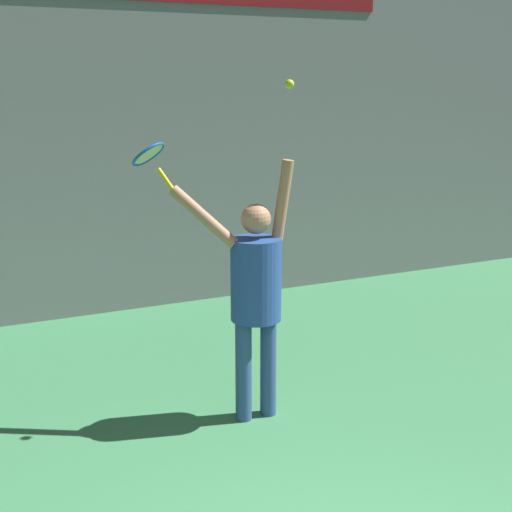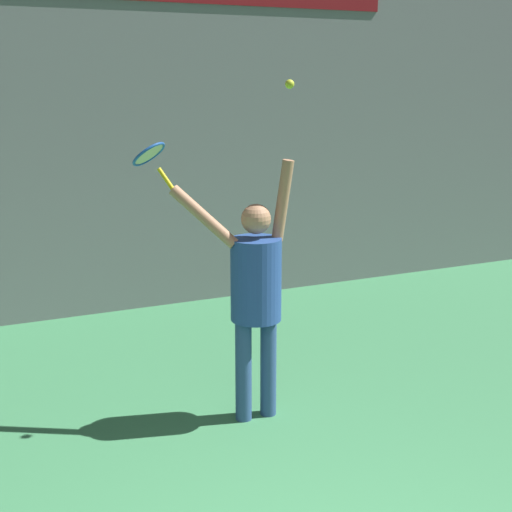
{
  "view_description": "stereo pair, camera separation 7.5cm",
  "coord_description": "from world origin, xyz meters",
  "px_view_note": "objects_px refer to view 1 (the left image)",
  "views": [
    {
      "loc": [
        -1.51,
        -2.02,
        2.64
      ],
      "look_at": [
        0.76,
        2.78,
        1.34
      ],
      "focal_mm": 50.0,
      "sensor_mm": 36.0,
      "label": 1
    },
    {
      "loc": [
        -1.44,
        -2.05,
        2.64
      ],
      "look_at": [
        0.76,
        2.78,
        1.34
      ],
      "focal_mm": 50.0,
      "sensor_mm": 36.0,
      "label": 2
    }
  ],
  "objects_px": {
    "tennis_player": "(255,287)",
    "water_bottle": "(258,298)",
    "tennis_racket": "(150,157)",
    "tennis_ball": "(290,84)"
  },
  "relations": [
    {
      "from": "tennis_player",
      "to": "water_bottle",
      "type": "height_order",
      "value": "tennis_player"
    },
    {
      "from": "tennis_player",
      "to": "tennis_racket",
      "type": "distance_m",
      "value": 1.28
    },
    {
      "from": "tennis_ball",
      "to": "tennis_racket",
      "type": "bearing_deg",
      "value": 150.1
    },
    {
      "from": "tennis_player",
      "to": "water_bottle",
      "type": "bearing_deg",
      "value": 64.16
    },
    {
      "from": "tennis_ball",
      "to": "water_bottle",
      "type": "distance_m",
      "value": 3.75
    },
    {
      "from": "tennis_racket",
      "to": "tennis_ball",
      "type": "xyz_separation_m",
      "value": [
        0.91,
        -0.53,
        0.54
      ]
    },
    {
      "from": "tennis_player",
      "to": "tennis_racket",
      "type": "bearing_deg",
      "value": 146.21
    },
    {
      "from": "tennis_player",
      "to": "tennis_racket",
      "type": "xyz_separation_m",
      "value": [
        -0.67,
        0.45,
        1.0
      ]
    },
    {
      "from": "tennis_racket",
      "to": "water_bottle",
      "type": "height_order",
      "value": "tennis_racket"
    },
    {
      "from": "tennis_player",
      "to": "water_bottle",
      "type": "relative_size",
      "value": 7.4
    }
  ]
}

